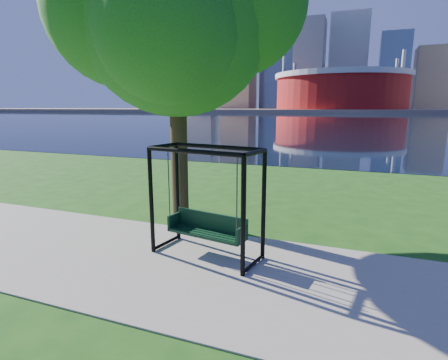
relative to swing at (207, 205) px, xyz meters
The scene contains 8 objects.
ground 1.28m from the swing, 15.30° to the right, with size 900.00×900.00×0.00m, color #1E5114.
path 1.42m from the swing, 48.07° to the right, with size 120.00×4.00×0.03m, color #9E937F.
river 101.84m from the swing, 89.67° to the left, with size 900.00×180.00×0.02m, color black.
far_bank 305.84m from the swing, 89.89° to the left, with size 900.00×228.00×2.00m, color #937F60.
stadium 235.39m from the swing, 92.29° to the left, with size 83.00×83.00×32.00m.
skyline 321.14m from the swing, 90.66° to the left, with size 392.00×66.00×96.50m.
swing is the anchor object (origin of this frame).
park_tree 4.99m from the swing, 131.00° to the left, with size 6.28×5.68×7.80m.
Camera 1 is at (2.21, -6.21, 3.09)m, focal length 28.00 mm.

